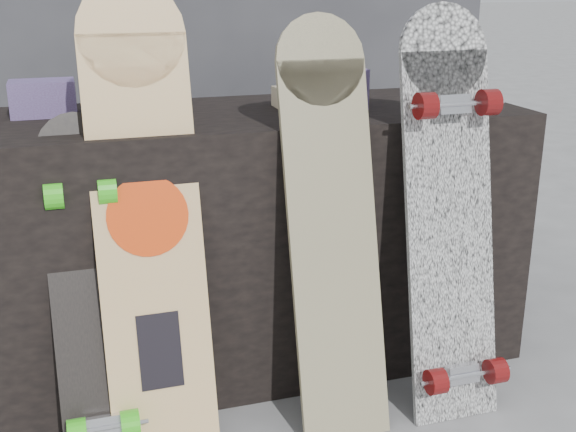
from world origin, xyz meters
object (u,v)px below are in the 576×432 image
object	(u,v)px
vendor_table	(257,238)
longboard_celtic	(332,216)
longboard_geisha	(147,209)
skateboard_dark	(90,287)
longboard_cascadia	(451,210)

from	to	relation	value
vendor_table	longboard_celtic	bearing A→B (deg)	-74.49
longboard_geisha	skateboard_dark	world-z (taller)	longboard_geisha
longboard_celtic	longboard_cascadia	size ratio (longest dim) A/B	0.98
longboard_cascadia	skateboard_dark	bearing A→B (deg)	173.84
longboard_cascadia	skateboard_dark	distance (m)	0.97
longboard_geisha	longboard_cascadia	distance (m)	0.81
longboard_celtic	skateboard_dark	bearing A→B (deg)	175.00
vendor_table	longboard_geisha	distance (m)	0.53
longboard_celtic	skateboard_dark	xyz separation A→B (m)	(-0.63, 0.05, -0.14)
longboard_geisha	longboard_celtic	xyz separation A→B (m)	(0.47, -0.07, -0.04)
skateboard_dark	longboard_cascadia	bearing A→B (deg)	-6.16
vendor_table	longboard_geisha	size ratio (longest dim) A/B	1.36
vendor_table	longboard_geisha	bearing A→B (deg)	-140.08
longboard_geisha	vendor_table	bearing A→B (deg)	39.92
longboard_geisha	longboard_celtic	bearing A→B (deg)	-8.70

